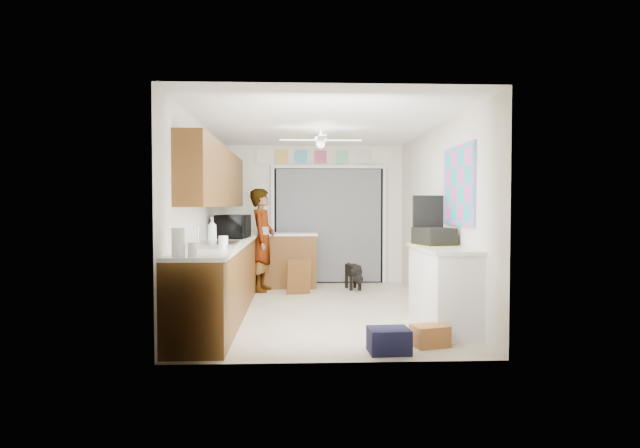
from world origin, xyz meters
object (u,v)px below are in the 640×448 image
object	(u,v)px
suitcase	(434,236)
man	(262,240)
microwave	(233,227)
paper_towel_roll	(178,242)
cardboard_box	(430,336)
dog	(353,275)
navy_crate	(389,341)
soap_bottle	(212,230)

from	to	relation	value
suitcase	man	bearing A→B (deg)	117.34
microwave	man	world-z (taller)	man
paper_towel_roll	cardboard_box	bearing A→B (deg)	6.19
dog	man	bearing A→B (deg)	175.73
paper_towel_roll	navy_crate	size ratio (longest dim) A/B	0.70
microwave	paper_towel_roll	bearing A→B (deg)	-178.60
paper_towel_roll	dog	distance (m)	4.53
suitcase	dog	distance (m)	2.80
soap_bottle	paper_towel_roll	distance (m)	2.01
soap_bottle	man	xyz separation A→B (m)	(0.54, 1.81, -0.25)
microwave	navy_crate	world-z (taller)	microwave
navy_crate	soap_bottle	bearing A→B (deg)	135.42
suitcase	cardboard_box	distance (m)	1.48
cardboard_box	paper_towel_roll	bearing A→B (deg)	-173.81
soap_bottle	navy_crate	size ratio (longest dim) A/B	0.83
microwave	soap_bottle	world-z (taller)	microwave
soap_bottle	cardboard_box	bearing A→B (deg)	-35.55
cardboard_box	navy_crate	bearing A→B (deg)	-154.63
suitcase	cardboard_box	world-z (taller)	suitcase
soap_bottle	microwave	bearing A→B (deg)	76.57
paper_towel_roll	soap_bottle	bearing A→B (deg)	90.03
soap_bottle	paper_towel_roll	size ratio (longest dim) A/B	1.20
paper_towel_roll	dog	size ratio (longest dim) A/B	0.45
soap_bottle	dog	world-z (taller)	soap_bottle
navy_crate	dog	xyz separation A→B (m)	(0.07, 3.90, 0.12)
cardboard_box	man	size ratio (longest dim) A/B	0.20
soap_bottle	suitcase	xyz separation A→B (m)	(2.76, -0.64, -0.06)
soap_bottle	cardboard_box	size ratio (longest dim) A/B	0.94
suitcase	dog	size ratio (longest dim) A/B	0.81
cardboard_box	navy_crate	world-z (taller)	navy_crate
man	paper_towel_roll	bearing A→B (deg)	179.53
paper_towel_roll	cardboard_box	size ratio (longest dim) A/B	0.79
paper_towel_roll	man	world-z (taller)	man
soap_bottle	cardboard_box	distance (m)	3.16
cardboard_box	dog	world-z (taller)	dog
suitcase	dog	bearing A→B (deg)	90.33
cardboard_box	man	world-z (taller)	man
navy_crate	dog	size ratio (longest dim) A/B	0.65
microwave	paper_towel_roll	distance (m)	2.78
man	soap_bottle	bearing A→B (deg)	170.98
dog	microwave	bearing A→B (deg)	-157.25
soap_bottle	cardboard_box	world-z (taller)	soap_bottle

